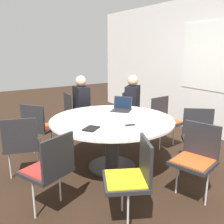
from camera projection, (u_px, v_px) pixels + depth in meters
The scene contains 17 objects.
ground_plane at pixel (112, 167), 3.70m from camera, with size 16.00×16.00×0.00m, color black.
wall_back at pixel (222, 68), 4.62m from camera, with size 8.00×0.07×2.70m.
conference_table at pixel (112, 129), 3.55m from camera, with size 1.74×1.74×0.74m.
chair_0 at pixel (132, 109), 4.99m from camera, with size 0.60×0.61×0.88m.
chair_1 at pixel (74, 110), 4.86m from camera, with size 0.48×0.47×0.88m.
chair_2 at pixel (39, 125), 3.93m from camera, with size 0.60×0.60×0.88m.
chair_3 at pixel (22, 142), 3.21m from camera, with size 0.54×0.55×0.88m.
chair_4 at pixel (50, 166), 2.55m from camera, with size 0.56×0.57×0.88m.
chair_5 at pixel (132, 174), 2.40m from camera, with size 0.58×0.57×0.88m.
chair_6 at pixel (196, 155), 2.82m from camera, with size 0.54×0.52×0.88m.
chair_7 at pixel (199, 135), 3.48m from camera, with size 0.60×0.61×0.88m.
chair_8 at pixel (165, 118), 4.34m from camera, with size 0.46×0.48×0.88m.
person_0 at pixel (133, 102), 4.70m from camera, with size 0.40×0.42×1.23m.
person_1 at pixel (82, 103), 4.64m from camera, with size 0.38×0.29×1.23m.
laptop at pixel (122, 107), 3.98m from camera, with size 0.39×0.38×0.21m.
spiral_notebook at pixel (91, 129), 3.06m from camera, with size 0.24×0.26×0.02m.
cell_phone at pixel (130, 125), 3.22m from camera, with size 0.09×0.15×0.01m.
Camera 1 is at (2.85, -1.82, 1.70)m, focal length 40.00 mm.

